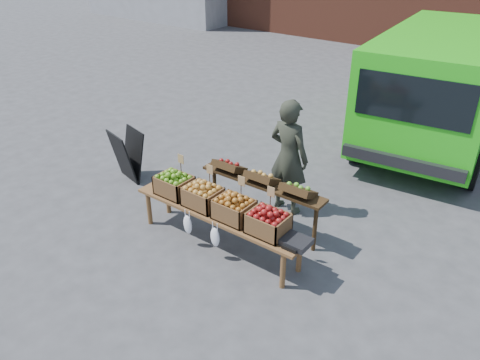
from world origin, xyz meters
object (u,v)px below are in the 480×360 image
Objects in this scene: display_bench at (219,229)px; vendor at (289,157)px; chalkboard_sign at (128,155)px; crate_red_apples at (234,209)px; weighing_scale at (296,242)px; crate_green_apples at (268,223)px; delivery_van at (439,91)px; crate_russet_pears at (203,197)px; crate_golden_apples at (174,185)px; back_table at (262,199)px.

vendor is at bearing 80.63° from display_bench.
crate_red_apples is (2.84, -0.59, 0.25)m from chalkboard_sign.
vendor is at bearing 125.49° from weighing_scale.
weighing_scale is at bearing -0.00° from crate_green_apples.
delivery_van is 10.20× the size of crate_red_apples.
vendor reaches higher than crate_russet_pears.
weighing_scale is (3.82, -0.59, 0.15)m from chalkboard_sign.
crate_golden_apples is 1.10m from crate_red_apples.
crate_green_apples reaches higher than display_bench.
crate_russet_pears is 0.55m from crate_red_apples.
crate_red_apples is at bearing 0.00° from display_bench.
vendor reaches higher than crate_red_apples.
delivery_van is 5.49× the size of chalkboard_sign.
chalkboard_sign is 2.64m from display_bench.
back_table is 0.78× the size of display_bench.
crate_red_apples is at bearing 0.00° from crate_russet_pears.
crate_red_apples is 1.47× the size of weighing_scale.
crate_russet_pears is (0.55, 0.00, 0.00)m from crate_golden_apples.
delivery_van is 5.46m from weighing_scale.
back_table is at bearing 16.50° from chalkboard_sign.
back_table is 0.90m from crate_russet_pears.
weighing_scale is at bearing 5.05° from chalkboard_sign.
crate_russet_pears is at bearing -111.06° from delivery_van.
back_table reaches higher than crate_russet_pears.
crate_russet_pears is (-0.51, -1.42, -0.21)m from vendor.
display_bench is at bearing 180.00° from crate_green_apples.
chalkboard_sign is 0.44× the size of back_table.
back_table is at bearing 72.29° from display_bench.
vendor reaches higher than chalkboard_sign.
display_bench is at bearing 0.00° from crate_russet_pears.
chalkboard_sign is (-2.80, -0.83, -0.46)m from vendor.
weighing_scale is (1.02, -0.72, 0.09)m from back_table.
back_table is 1.25m from weighing_scale.
vendor is (-1.00, -4.01, -0.22)m from delivery_van.
back_table is 0.75m from crate_red_apples.
crate_red_apples is 0.55m from crate_green_apples.
crate_green_apples is 0.44m from weighing_scale.
display_bench is at bearing 180.00° from crate_red_apples.
crate_red_apples is 0.98m from weighing_scale.
crate_golden_apples is 1.00× the size of crate_russet_pears.
weighing_scale is (1.52, -0.00, -0.10)m from crate_russet_pears.
crate_green_apples is (0.55, 0.00, 0.00)m from crate_red_apples.
vendor is 1.99× the size of chalkboard_sign.
crate_golden_apples reaches higher than display_bench.
delivery_van reaches higher than display_bench.
weighing_scale is (1.02, -1.42, -0.31)m from vendor.
back_table reaches higher than crate_golden_apples.
weighing_scale is at bearing -0.00° from crate_russet_pears.
display_bench is (-1.24, -5.43, -0.86)m from delivery_van.
chalkboard_sign reaches higher than crate_golden_apples.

